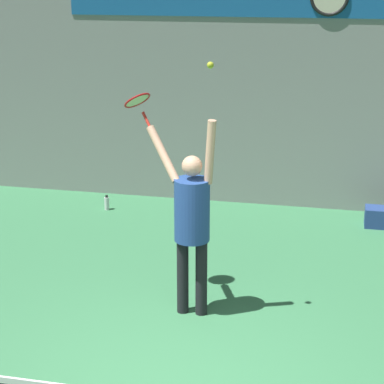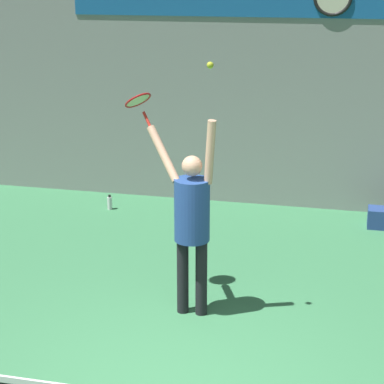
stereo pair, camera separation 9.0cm
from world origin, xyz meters
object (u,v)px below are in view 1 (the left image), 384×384
object	(u,v)px
tennis_player	(192,216)
tennis_ball	(210,65)
tennis_racket	(138,102)
water_bottle	(107,203)

from	to	relation	value
tennis_player	tennis_ball	world-z (taller)	tennis_ball
tennis_player	tennis_racket	world-z (taller)	tennis_racket
tennis_player	tennis_ball	xyz separation A→B (m)	(0.21, -0.11, 1.63)
tennis_racket	tennis_ball	world-z (taller)	tennis_ball
water_bottle	tennis_ball	bearing A→B (deg)	-54.55
tennis_racket	tennis_ball	bearing A→B (deg)	-28.86
tennis_ball	water_bottle	bearing A→B (deg)	125.45
water_bottle	tennis_racket	bearing A→B (deg)	-62.96
tennis_player	tennis_racket	xyz separation A→B (m)	(-0.69, 0.39, 1.14)
tennis_player	water_bottle	bearing A→B (deg)	123.75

